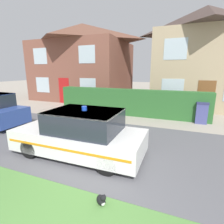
{
  "coord_description": "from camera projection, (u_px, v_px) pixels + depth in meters",
  "views": [
    {
      "loc": [
        1.58,
        -1.97,
        2.7
      ],
      "look_at": [
        -0.98,
        4.44,
        1.05
      ],
      "focal_mm": 28.0,
      "sensor_mm": 36.0,
      "label": 1
    }
  ],
  "objects": [
    {
      "name": "cat",
      "position": [
        102.0,
        200.0,
        3.56
      ],
      "size": [
        0.29,
        0.33,
        0.3
      ],
      "rotation": [
        0.0,
        0.0,
        5.64
      ],
      "color": "black",
      "rests_on": "ground"
    },
    {
      "name": "road_strip",
      "position": [
        129.0,
        147.0,
        6.29
      ],
      "size": [
        28.0,
        5.26,
        0.01
      ],
      "primitive_type": "cube",
      "color": "#5B5B60",
      "rests_on": "ground"
    },
    {
      "name": "garden_hedge",
      "position": [
        128.0,
        102.0,
        10.71
      ],
      "size": [
        9.18,
        0.6,
        1.6
      ],
      "primitive_type": "cube",
      "color": "#2D662D",
      "rests_on": "ground"
    },
    {
      "name": "house_right",
      "position": [
        202.0,
        57.0,
        13.21
      ],
      "size": [
        6.97,
        6.53,
        7.23
      ],
      "color": "tan",
      "rests_on": "ground"
    },
    {
      "name": "wheelie_bin",
      "position": [
        201.0,
        112.0,
        9.08
      ],
      "size": [
        0.58,
        0.57,
        1.13
      ],
      "rotation": [
        0.0,
        0.0,
        -0.01
      ],
      "color": "#474C8C",
      "rests_on": "ground"
    },
    {
      "name": "house_left",
      "position": [
        83.0,
        62.0,
        16.95
      ],
      "size": [
        8.59,
        6.83,
        6.95
      ],
      "color": "brown",
      "rests_on": "ground"
    },
    {
      "name": "police_car",
      "position": [
        81.0,
        134.0,
        5.63
      ],
      "size": [
        4.24,
        1.88,
        1.62
      ],
      "rotation": [
        0.0,
        0.0,
        3.16
      ],
      "color": "black",
      "rests_on": "road_strip"
    }
  ]
}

